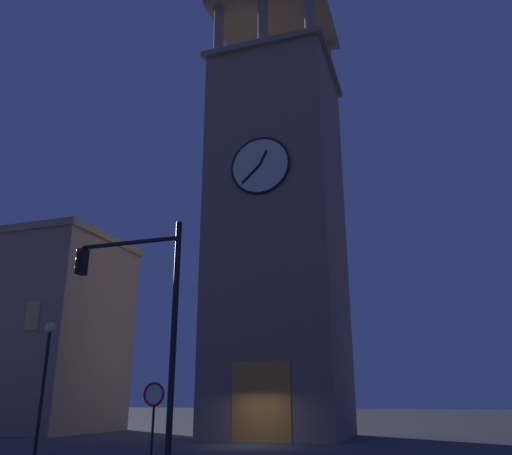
{
  "coord_description": "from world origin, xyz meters",
  "views": [
    {
      "loc": [
        -8.65,
        24.93,
        2.1
      ],
      "look_at": [
        1.57,
        -5.67,
        12.8
      ],
      "focal_mm": 36.34,
      "sensor_mm": 36.0,
      "label": 1
    }
  ],
  "objects_px": {
    "street_lamp": "(46,361)",
    "traffic_signal_near": "(144,309)",
    "adjacent_wing_building": "(1,333)",
    "clocktower": "(278,228)",
    "no_horn_sign": "(154,400)"
  },
  "relations": [
    {
      "from": "traffic_signal_near",
      "to": "no_horn_sign",
      "type": "height_order",
      "value": "traffic_signal_near"
    },
    {
      "from": "street_lamp",
      "to": "no_horn_sign",
      "type": "distance_m",
      "value": 6.65
    },
    {
      "from": "street_lamp",
      "to": "traffic_signal_near",
      "type": "bearing_deg",
      "value": 143.32
    },
    {
      "from": "adjacent_wing_building",
      "to": "no_horn_sign",
      "type": "relative_size",
      "value": 6.63
    },
    {
      "from": "clocktower",
      "to": "no_horn_sign",
      "type": "xyz_separation_m",
      "value": [
        0.17,
        14.63,
        -10.55
      ]
    },
    {
      "from": "clocktower",
      "to": "adjacent_wing_building",
      "type": "relative_size",
      "value": 1.77
    },
    {
      "from": "clocktower",
      "to": "no_horn_sign",
      "type": "distance_m",
      "value": 18.03
    },
    {
      "from": "adjacent_wing_building",
      "to": "traffic_signal_near",
      "type": "relative_size",
      "value": 2.6
    },
    {
      "from": "adjacent_wing_building",
      "to": "no_horn_sign",
      "type": "xyz_separation_m",
      "value": [
        -20.86,
        14.4,
        -4.59
      ]
    },
    {
      "from": "street_lamp",
      "to": "adjacent_wing_building",
      "type": "bearing_deg",
      "value": -40.16
    },
    {
      "from": "clocktower",
      "to": "street_lamp",
      "type": "height_order",
      "value": "clocktower"
    },
    {
      "from": "clocktower",
      "to": "adjacent_wing_building",
      "type": "xyz_separation_m",
      "value": [
        21.04,
        0.23,
        -5.96
      ]
    },
    {
      "from": "adjacent_wing_building",
      "to": "no_horn_sign",
      "type": "bearing_deg",
      "value": 145.4
    },
    {
      "from": "adjacent_wing_building",
      "to": "clocktower",
      "type": "bearing_deg",
      "value": -179.37
    },
    {
      "from": "clocktower",
      "to": "no_horn_sign",
      "type": "relative_size",
      "value": 11.76
    }
  ]
}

